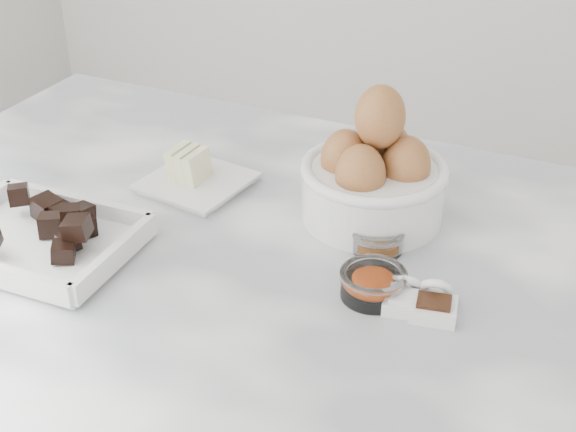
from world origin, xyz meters
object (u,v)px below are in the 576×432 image
(salt_spoon, at_px, (405,298))
(chocolate_dish, at_px, (37,234))
(egg_bowl, at_px, (374,176))
(zest_bowl, at_px, (373,283))
(honey_bowl, at_px, (377,239))
(butter_plate, at_px, (195,176))
(sugar_ramekin, at_px, (349,202))
(vanilla_spoon, at_px, (434,303))

(salt_spoon, bearing_deg, chocolate_dish, -169.52)
(egg_bowl, bearing_deg, zest_bowl, -69.87)
(honey_bowl, height_order, salt_spoon, salt_spoon)
(butter_plate, height_order, salt_spoon, butter_plate)
(butter_plate, relative_size, egg_bowl, 0.78)
(zest_bowl, bearing_deg, butter_plate, 156.66)
(honey_bowl, relative_size, salt_spoon, 1.06)
(salt_spoon, bearing_deg, sugar_ramekin, 130.32)
(butter_plate, height_order, zest_bowl, butter_plate)
(egg_bowl, bearing_deg, sugar_ramekin, -134.60)
(butter_plate, relative_size, honey_bowl, 2.22)
(honey_bowl, bearing_deg, salt_spoon, -55.57)
(sugar_ramekin, relative_size, egg_bowl, 0.47)
(salt_spoon, bearing_deg, zest_bowl, 174.21)
(salt_spoon, bearing_deg, honey_bowl, 124.43)
(zest_bowl, distance_m, vanilla_spoon, 0.07)
(chocolate_dish, xyz_separation_m, egg_bowl, (0.35, 0.25, 0.04))
(honey_bowl, bearing_deg, butter_plate, 171.87)
(zest_bowl, height_order, vanilla_spoon, vanilla_spoon)
(egg_bowl, height_order, zest_bowl, egg_bowl)
(butter_plate, xyz_separation_m, zest_bowl, (0.32, -0.14, 0.00))
(zest_bowl, bearing_deg, salt_spoon, -5.79)
(butter_plate, distance_m, honey_bowl, 0.29)
(chocolate_dish, distance_m, sugar_ramekin, 0.40)
(chocolate_dish, distance_m, vanilla_spoon, 0.49)
(butter_plate, distance_m, zest_bowl, 0.34)
(chocolate_dish, bearing_deg, sugar_ramekin, 35.44)
(egg_bowl, bearing_deg, honey_bowl, -65.45)
(egg_bowl, relative_size, honey_bowl, 2.85)
(chocolate_dish, relative_size, honey_bowl, 3.58)
(sugar_ramekin, height_order, egg_bowl, egg_bowl)
(vanilla_spoon, bearing_deg, salt_spoon, -175.45)
(chocolate_dish, distance_m, zest_bowl, 0.42)
(vanilla_spoon, bearing_deg, chocolate_dish, -169.91)
(egg_bowl, bearing_deg, salt_spoon, -59.50)
(chocolate_dish, height_order, honey_bowl, chocolate_dish)
(vanilla_spoon, bearing_deg, sugar_ramekin, 137.49)
(chocolate_dish, bearing_deg, salt_spoon, 10.48)
(honey_bowl, bearing_deg, zest_bowl, -73.41)
(chocolate_dish, xyz_separation_m, salt_spoon, (0.45, 0.08, -0.01))
(sugar_ramekin, height_order, vanilla_spoon, sugar_ramekin)
(honey_bowl, xyz_separation_m, zest_bowl, (0.03, -0.10, 0.00))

